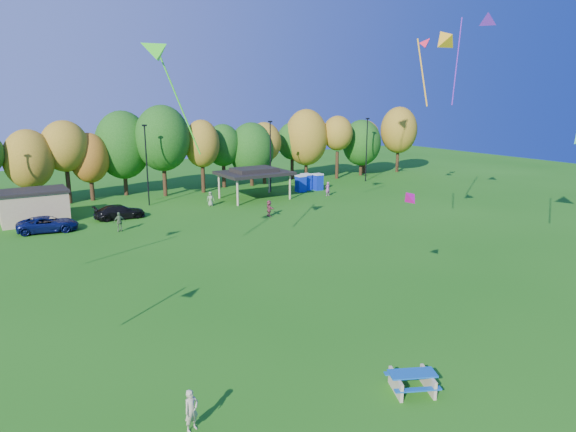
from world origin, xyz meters
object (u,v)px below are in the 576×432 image
porta_potties (308,182)px  car_c (48,224)px  kite_flyer (191,410)px  picnic_table (412,380)px  car_d (119,212)px

porta_potties → car_c: porta_potties is taller
car_c → kite_flyer: bearing=-168.3°
porta_potties → car_c: size_ratio=0.72×
picnic_table → porta_potties: bearing=86.1°
porta_potties → car_c: bearing=-171.5°
picnic_table → kite_flyer: size_ratio=1.51×
car_c → picnic_table: bearing=-154.8°
porta_potties → kite_flyer: size_ratio=2.29×
car_d → kite_flyer: bearing=171.9°
car_c → porta_potties: bearing=-70.6°
car_c → car_d: (6.88, 1.73, -0.00)m
picnic_table → car_d: size_ratio=0.50×
porta_potties → picnic_table: (-22.72, -41.35, -0.60)m
kite_flyer → car_c: (-0.48, 34.07, -0.09)m
picnic_table → car_d: 38.35m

